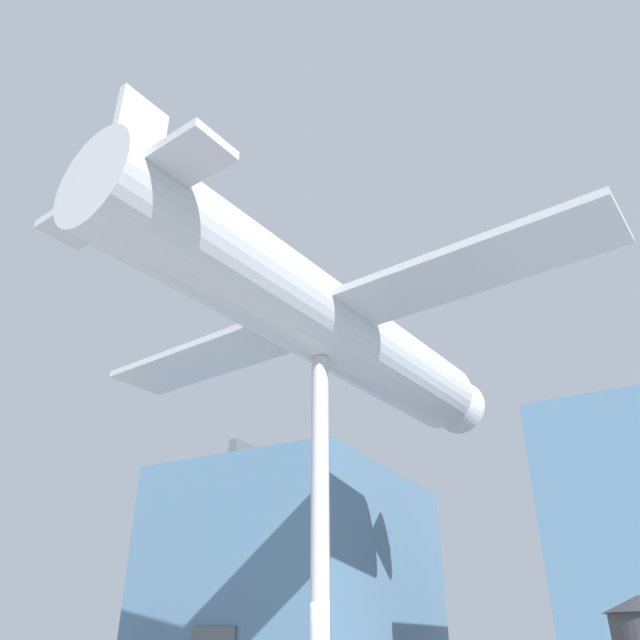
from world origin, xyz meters
TOP-DOWN VIEW (x-y plane):
  - glass_pavilion_left at (-7.72, 12.21)m, footprint 8.87×11.21m
  - support_pylon_central at (0.00, 0.00)m, footprint 0.40×0.40m
  - suspended_airplane at (0.05, 0.36)m, footprint 14.46×15.23m

SIDE VIEW (x-z plane):
  - support_pylon_central at x=0.00m, z-range 0.00..7.91m
  - glass_pavilion_left at x=-7.72m, z-range -0.29..8.60m
  - suspended_airplane at x=0.05m, z-range 7.22..10.74m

